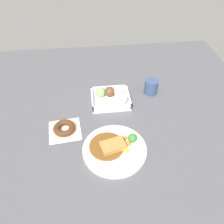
{
  "coord_description": "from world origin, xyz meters",
  "views": [
    {
      "loc": [
        0.08,
        0.74,
        0.78
      ],
      "look_at": [
        -0.01,
        -0.06,
        0.03
      ],
      "focal_mm": 36.52,
      "sensor_mm": 36.0,
      "label": 1
    }
  ],
  "objects_px": {
    "donut_box": "(112,97)",
    "coffee_mug": "(151,87)",
    "chocolate_ring_donut": "(64,128)",
    "curry_plate": "(115,149)"
  },
  "relations": [
    {
      "from": "chocolate_ring_donut",
      "to": "coffee_mug",
      "type": "distance_m",
      "value": 0.52
    },
    {
      "from": "chocolate_ring_donut",
      "to": "curry_plate",
      "type": "bearing_deg",
      "value": 147.07
    },
    {
      "from": "curry_plate",
      "to": "coffee_mug",
      "type": "bearing_deg",
      "value": -122.91
    },
    {
      "from": "donut_box",
      "to": "coffee_mug",
      "type": "xyz_separation_m",
      "value": [
        -0.22,
        -0.04,
        0.01
      ]
    },
    {
      "from": "coffee_mug",
      "to": "donut_box",
      "type": "bearing_deg",
      "value": 11.26
    },
    {
      "from": "curry_plate",
      "to": "chocolate_ring_donut",
      "type": "relative_size",
      "value": 1.73
    },
    {
      "from": "curry_plate",
      "to": "donut_box",
      "type": "relative_size",
      "value": 1.36
    },
    {
      "from": "donut_box",
      "to": "chocolate_ring_donut",
      "type": "height_order",
      "value": "donut_box"
    },
    {
      "from": "coffee_mug",
      "to": "chocolate_ring_donut",
      "type": "bearing_deg",
      "value": 27.02
    },
    {
      "from": "curry_plate",
      "to": "chocolate_ring_donut",
      "type": "height_order",
      "value": "curry_plate"
    }
  ]
}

